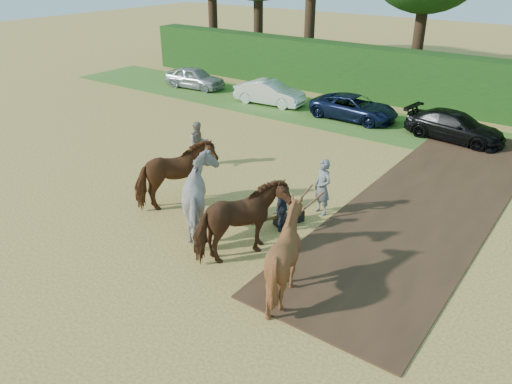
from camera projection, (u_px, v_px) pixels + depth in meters
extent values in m
plane|color=gold|center=(288.00, 280.00, 13.40)|extent=(120.00, 120.00, 0.00)
cube|color=#472D1C|center=(431.00, 200.00, 17.67)|extent=(4.50, 17.00, 0.05)
cube|color=#38601E|center=(449.00, 138.00, 23.56)|extent=(50.00, 5.00, 0.03)
cube|color=#14380F|center=(480.00, 88.00, 26.19)|extent=(46.00, 1.60, 3.00)
imported|color=#B4A38D|center=(199.00, 144.00, 20.15)|extent=(1.06, 1.14, 1.88)
imported|color=#21252D|center=(282.00, 208.00, 15.47)|extent=(0.62, 0.98, 1.55)
imported|color=#5A2516|center=(176.00, 176.00, 16.80)|extent=(2.21, 3.00, 2.30)
imported|color=silver|center=(205.00, 197.00, 15.35)|extent=(2.87, 2.69, 2.30)
imported|color=#502B19|center=(241.00, 222.00, 13.90)|extent=(2.21, 3.00, 2.30)
imported|color=maroon|center=(286.00, 254.00, 12.45)|extent=(2.53, 2.65, 2.31)
cube|color=black|center=(289.00, 218.00, 16.14)|extent=(0.74, 1.06, 0.38)
cube|color=brown|center=(272.00, 217.00, 15.76)|extent=(0.70, 1.46, 0.11)
cylinder|color=brown|center=(300.00, 199.00, 16.43)|extent=(0.35, 1.10, 0.81)
cylinder|color=brown|center=(309.00, 205.00, 16.06)|extent=(0.63, 0.99, 0.81)
imported|color=gray|center=(323.00, 187.00, 16.42)|extent=(0.83, 0.70, 1.93)
imported|color=#AAACB1|center=(195.00, 78.00, 32.02)|extent=(4.14, 2.00, 1.36)
imported|color=white|center=(270.00, 93.00, 28.60)|extent=(4.24, 1.82, 1.36)
imported|color=#111B37|center=(354.00, 108.00, 26.02)|extent=(4.59, 2.14, 1.27)
imported|color=black|center=(455.00, 126.00, 23.13)|extent=(4.74, 2.34, 1.32)
cylinder|color=#382616|center=(213.00, 24.00, 38.95)|extent=(0.70, 0.70, 5.85)
cylinder|color=#382616|center=(258.00, 30.00, 37.27)|extent=(0.70, 0.70, 5.40)
cylinder|color=#382616|center=(309.00, 29.00, 33.64)|extent=(0.70, 0.70, 6.53)
cylinder|color=#382616|center=(417.00, 47.00, 31.29)|extent=(0.70, 0.70, 5.17)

